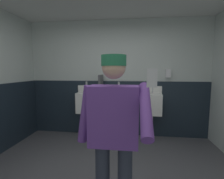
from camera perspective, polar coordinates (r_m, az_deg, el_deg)
The scene contains 9 objects.
wall_back at distance 3.83m, azimuth 1.80°, elevation 3.76°, with size 4.63×0.12×2.61m, color silver.
wainscot_band_back at distance 3.85m, azimuth 1.66°, elevation -6.41°, with size 4.03×0.03×1.25m, color #19232D.
urinal_left at distance 3.81m, azimuth -9.17°, elevation -4.31°, with size 0.40×0.34×1.24m.
urinal_middle at distance 3.68m, azimuth 2.17°, elevation -4.64°, with size 0.40×0.34×1.24m.
urinal_right at distance 3.69m, azimuth 13.89°, elevation -4.79°, with size 0.40×0.34×1.24m.
privacy_divider_panel at distance 3.63m, azimuth -3.83°, elevation -2.03°, with size 0.04×0.40×0.90m, color #4C4C51.
person at distance 1.60m, azimuth 0.55°, elevation -12.98°, with size 0.68×0.60×1.63m.
cell_phone at distance 1.00m, azimuth 13.61°, elevation 3.89°, with size 0.06×0.02×0.11m, color silver.
soap_dispenser at distance 3.79m, azimuth 18.82°, elevation 5.32°, with size 0.10×0.07×0.18m, color silver.
Camera 1 is at (0.35, -1.83, 1.50)m, focal length 26.53 mm.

